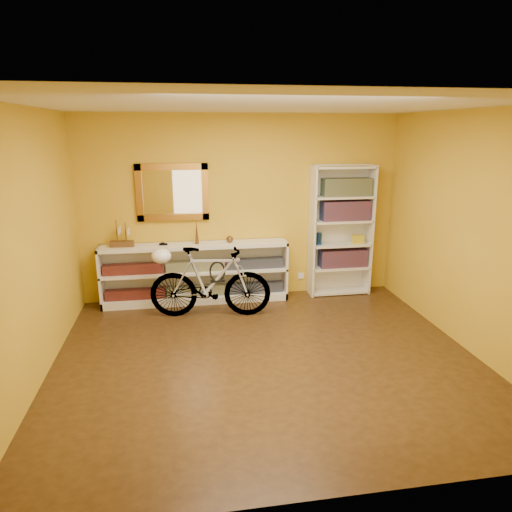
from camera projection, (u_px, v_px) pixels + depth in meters
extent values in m
cube|color=#301E0D|center=(266.00, 358.00, 4.96)|extent=(4.50, 4.00, 0.01)
cube|color=silver|center=(268.00, 105.00, 4.27)|extent=(4.50, 4.00, 0.01)
cube|color=gold|center=(241.00, 208.00, 6.52)|extent=(4.50, 0.01, 2.60)
cube|color=gold|center=(29.00, 250.00, 4.26)|extent=(0.01, 4.00, 2.60)
cube|color=gold|center=(472.00, 233.00, 4.97)|extent=(0.01, 4.00, 2.60)
cube|color=#8C5919|center=(173.00, 192.00, 6.27)|extent=(0.98, 0.06, 0.78)
cube|color=silver|center=(301.00, 276.00, 6.92)|extent=(0.09, 0.02, 0.09)
cube|color=black|center=(196.00, 291.00, 6.52)|extent=(2.50, 0.13, 0.14)
cube|color=navy|center=(195.00, 266.00, 6.42)|extent=(2.50, 0.13, 0.14)
imported|color=black|center=(163.00, 245.00, 6.29)|extent=(0.00, 0.00, 0.00)
cone|color=brown|center=(197.00, 232.00, 6.32)|extent=(0.06, 0.06, 0.33)
sphere|color=brown|center=(230.00, 239.00, 6.42)|extent=(0.10, 0.10, 0.10)
cube|color=maroon|center=(343.00, 258.00, 6.80)|extent=(0.70, 0.22, 0.26)
cube|color=maroon|center=(345.00, 210.00, 6.61)|extent=(0.70, 0.22, 0.28)
cube|color=#1A535B|center=(346.00, 187.00, 6.52)|extent=(0.70, 0.22, 0.25)
cylinder|color=navy|center=(319.00, 239.00, 6.64)|extent=(0.08, 0.08, 0.18)
cube|color=#9A3216|center=(329.00, 189.00, 6.52)|extent=(0.19, 0.19, 0.19)
cube|color=gold|center=(358.00, 239.00, 6.72)|extent=(0.17, 0.12, 0.13)
imported|color=silver|center=(210.00, 282.00, 5.95)|extent=(0.60, 1.64, 0.94)
ellipsoid|color=white|center=(161.00, 256.00, 5.83)|extent=(0.25, 0.24, 0.19)
torus|color=black|center=(217.00, 272.00, 5.91)|extent=(0.21, 0.02, 0.21)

